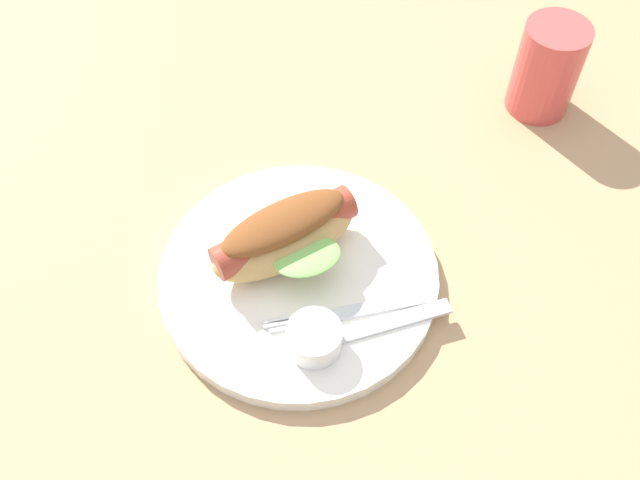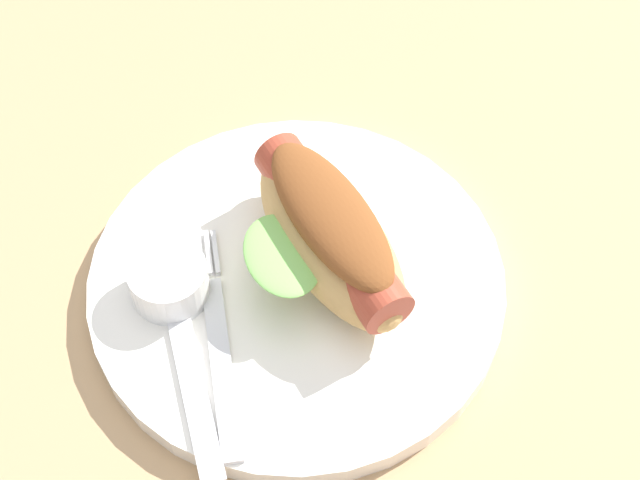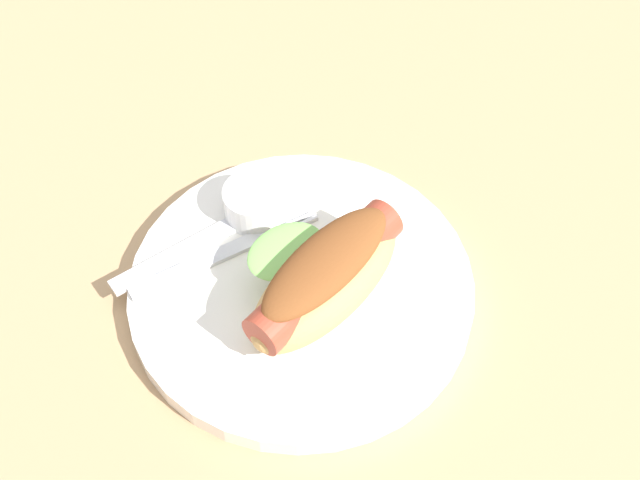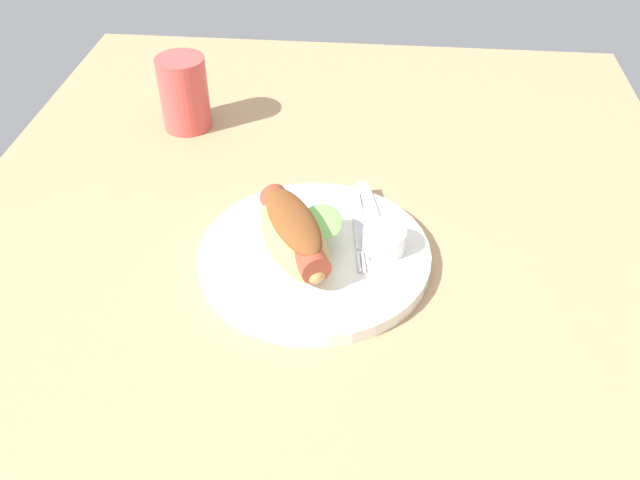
{
  "view_description": "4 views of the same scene",
  "coord_description": "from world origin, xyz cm",
  "px_view_note": "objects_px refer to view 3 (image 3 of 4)",
  "views": [
    {
      "loc": [
        1.06,
        -34.98,
        57.13
      ],
      "look_at": [
        3.74,
        0.98,
        6.04
      ],
      "focal_mm": 40.85,
      "sensor_mm": 36.0,
      "label": 1
    },
    {
      "loc": [
        33.33,
        1.07,
        50.47
      ],
      "look_at": [
        2.5,
        2.16,
        6.41
      ],
      "focal_mm": 53.67,
      "sensor_mm": 36.0,
      "label": 2
    },
    {
      "loc": [
        15.01,
        37.1,
        58.37
      ],
      "look_at": [
        0.1,
        0.29,
        5.52
      ],
      "focal_mm": 52.63,
      "sensor_mm": 36.0,
      "label": 3
    },
    {
      "loc": [
        -53.21,
        -5.14,
        49.32
      ],
      "look_at": [
        0.99,
        0.06,
        3.74
      ],
      "focal_mm": 37.6,
      "sensor_mm": 36.0,
      "label": 4
    }
  ],
  "objects_px": {
    "hot_dog": "(325,277)",
    "sauce_ramekin": "(254,202)",
    "knife": "(193,246)",
    "fork": "(219,255)",
    "plate": "(301,290)"
  },
  "relations": [
    {
      "from": "plate",
      "to": "knife",
      "type": "distance_m",
      "value": 0.09
    },
    {
      "from": "sauce_ramekin",
      "to": "knife",
      "type": "height_order",
      "value": "sauce_ramekin"
    },
    {
      "from": "knife",
      "to": "fork",
      "type": "bearing_deg",
      "value": -60.54
    },
    {
      "from": "fork",
      "to": "knife",
      "type": "xyz_separation_m",
      "value": [
        0.01,
        -0.02,
        -0.0
      ]
    },
    {
      "from": "sauce_ramekin",
      "to": "plate",
      "type": "bearing_deg",
      "value": 96.79
    },
    {
      "from": "plate",
      "to": "fork",
      "type": "relative_size",
      "value": 1.7
    },
    {
      "from": "hot_dog",
      "to": "sauce_ramekin",
      "type": "xyz_separation_m",
      "value": [
        0.02,
        -0.1,
        -0.02
      ]
    },
    {
      "from": "sauce_ramekin",
      "to": "hot_dog",
      "type": "bearing_deg",
      "value": 101.39
    },
    {
      "from": "plate",
      "to": "fork",
      "type": "height_order",
      "value": "fork"
    },
    {
      "from": "plate",
      "to": "sauce_ramekin",
      "type": "distance_m",
      "value": 0.08
    },
    {
      "from": "hot_dog",
      "to": "sauce_ramekin",
      "type": "height_order",
      "value": "hot_dog"
    },
    {
      "from": "fork",
      "to": "hot_dog",
      "type": "bearing_deg",
      "value": -55.99
    },
    {
      "from": "plate",
      "to": "knife",
      "type": "height_order",
      "value": "knife"
    },
    {
      "from": "plate",
      "to": "sauce_ramekin",
      "type": "bearing_deg",
      "value": -83.21
    },
    {
      "from": "sauce_ramekin",
      "to": "knife",
      "type": "distance_m",
      "value": 0.06
    }
  ]
}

